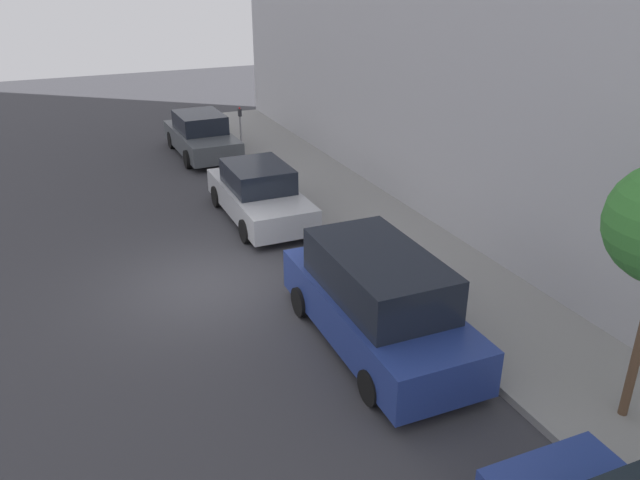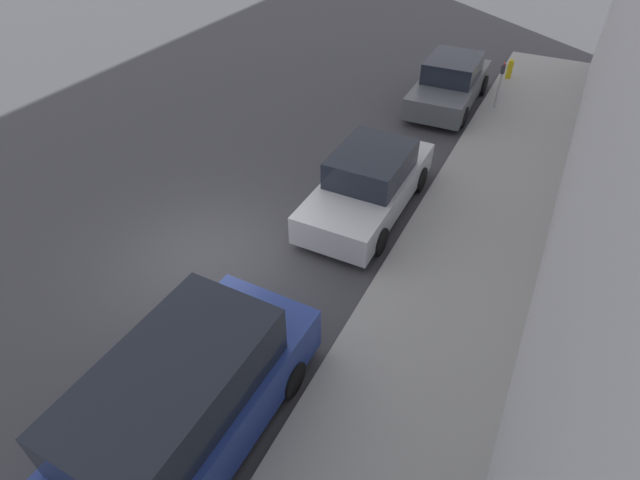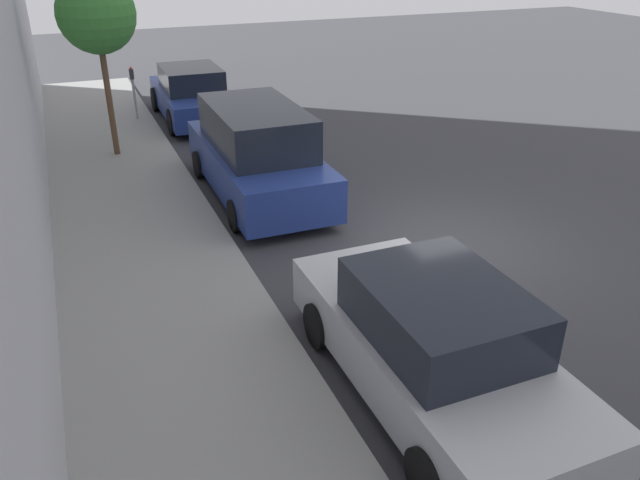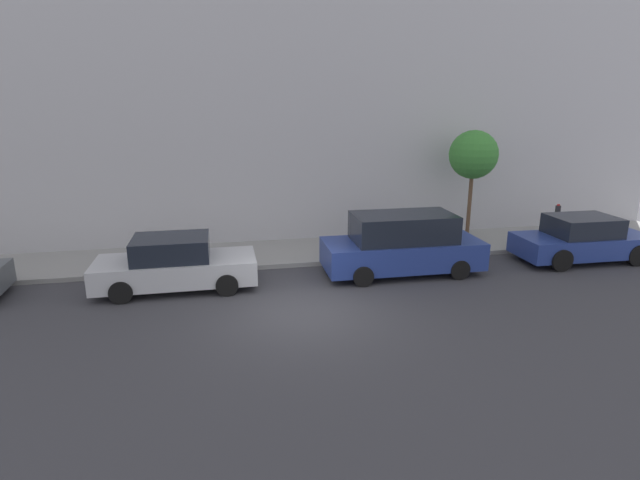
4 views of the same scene
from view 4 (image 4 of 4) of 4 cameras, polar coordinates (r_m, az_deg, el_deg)
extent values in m
plane|color=#38383D|center=(13.01, -1.97, -8.13)|extent=(60.00, 60.00, 0.00)
cube|color=gray|center=(17.61, -4.65, -1.49)|extent=(2.95, 32.00, 0.15)
cube|color=#B7B7BC|center=(19.50, -6.17, 23.77)|extent=(2.00, 32.00, 16.06)
cube|color=navy|center=(19.02, 27.79, -0.46)|extent=(1.88, 4.53, 0.68)
cube|color=black|center=(18.81, 27.80, 1.45)|extent=(1.62, 2.13, 0.64)
cylinder|color=black|center=(17.59, 25.87, -2.10)|extent=(0.22, 0.72, 0.72)
cylinder|color=black|center=(18.90, 22.83, -0.60)|extent=(0.22, 0.72, 0.72)
cylinder|color=black|center=(19.38, 32.48, -1.47)|extent=(0.22, 0.72, 0.72)
cylinder|color=black|center=(20.58, 29.28, -0.14)|extent=(0.22, 0.72, 0.72)
cube|color=navy|center=(15.80, 9.35, -1.52)|extent=(1.96, 4.92, 0.84)
cube|color=black|center=(15.58, 9.48, 1.44)|extent=(1.71, 3.12, 0.84)
cylinder|color=black|center=(14.63, 4.93, -4.15)|extent=(0.22, 0.61, 0.61)
cylinder|color=black|center=(16.27, 3.17, -2.05)|extent=(0.22, 0.61, 0.61)
cylinder|color=black|center=(15.72, 15.64, -3.27)|extent=(0.22, 0.61, 0.61)
cylinder|color=black|center=(17.26, 12.98, -1.40)|extent=(0.22, 0.61, 0.61)
cube|color=#B7BABF|center=(14.92, -16.07, -3.29)|extent=(1.80, 4.50, 0.68)
cube|color=black|center=(14.74, -16.65, -0.87)|extent=(1.58, 2.10, 0.64)
cylinder|color=black|center=(14.41, -21.79, -5.55)|extent=(0.22, 0.62, 0.62)
cylinder|color=black|center=(15.98, -20.78, -3.39)|extent=(0.22, 0.62, 0.62)
cylinder|color=black|center=(14.14, -10.59, -5.05)|extent=(0.22, 0.62, 0.62)
cylinder|color=black|center=(15.75, -10.72, -2.90)|extent=(0.22, 0.62, 0.62)
cylinder|color=#ADADB2|center=(20.28, 25.32, 1.22)|extent=(0.07, 0.07, 1.14)
cube|color=#2D2D33|center=(20.14, 25.55, 3.18)|extent=(0.11, 0.15, 0.28)
cube|color=red|center=(20.11, 25.60, 3.64)|extent=(0.04, 0.09, 0.05)
cylinder|color=brown|center=(19.23, 16.70, 3.82)|extent=(0.14, 0.14, 2.75)
sphere|color=#387F33|center=(18.96, 17.14, 9.31)|extent=(1.74, 1.74, 1.74)
camera|label=1|loc=(16.94, 48.01, 15.53)|focal=35.00mm
camera|label=2|loc=(19.44, 13.95, 20.94)|focal=28.00mm
camera|label=3|loc=(18.72, -32.20, 12.66)|focal=35.00mm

